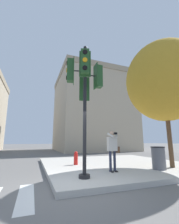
{
  "coord_description": "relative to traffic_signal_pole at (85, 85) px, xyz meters",
  "views": [
    {
      "loc": [
        -1.14,
        -4.55,
        1.43
      ],
      "look_at": [
        0.99,
        1.09,
        2.6
      ],
      "focal_mm": 24.0,
      "sensor_mm": 36.0,
      "label": 1
    }
  ],
  "objects": [
    {
      "name": "traffic_signal_pole",
      "position": [
        0.0,
        0.0,
        0.0
      ],
      "size": [
        1.45,
        1.43,
        5.03
      ],
      "color": "black",
      "rests_on": "sidewalk_corner"
    },
    {
      "name": "trash_bin",
      "position": [
        3.67,
        0.32,
        -2.87
      ],
      "size": [
        0.61,
        0.61,
        1.0
      ],
      "color": "#5B5B60",
      "rests_on": "sidewalk_corner"
    },
    {
      "name": "sidewalk_corner",
      "position": [
        2.89,
        2.86,
        -3.46
      ],
      "size": [
        8.0,
        8.0,
        0.18
      ],
      "color": "#BCB7AD",
      "rests_on": "ground_plane"
    },
    {
      "name": "person_photographer",
      "position": [
        1.49,
        0.61,
        -2.37
      ],
      "size": [
        0.58,
        0.54,
        1.68
      ],
      "color": "black",
      "rests_on": "sidewalk_corner"
    },
    {
      "name": "street_tree",
      "position": [
        4.68,
        0.51,
        1.06
      ],
      "size": [
        3.96,
        3.96,
        6.62
      ],
      "color": "brown",
      "rests_on": "sidewalk_corner"
    },
    {
      "name": "ground_plane",
      "position": [
        -0.61,
        -0.64,
        -3.55
      ],
      "size": [
        160.0,
        160.0,
        0.0
      ],
      "primitive_type": "plane",
      "color": "slate"
    },
    {
      "name": "fire_hydrant",
      "position": [
        0.52,
        2.95,
        -3.03
      ],
      "size": [
        0.22,
        0.28,
        0.7
      ],
      "color": "red",
      "rests_on": "sidewalk_corner"
    },
    {
      "name": "building_right",
      "position": [
        7.32,
        17.87,
        2.63
      ],
      "size": [
        11.35,
        11.58,
        12.33
      ],
      "color": "tan",
      "rests_on": "ground_plane"
    }
  ]
}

